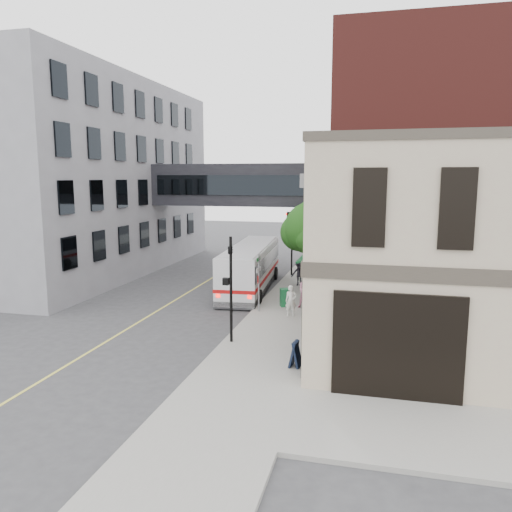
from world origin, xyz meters
The scene contains 17 objects.
ground centered at (0.00, 0.00, 0.00)m, with size 120.00×120.00×0.00m, color #38383A.
sidewalk_main centered at (2.00, 14.00, 0.07)m, with size 4.00×60.00×0.15m, color gray.
corner_building centered at (8.97, 2.00, 4.21)m, with size 10.19×8.12×8.45m.
brick_building centered at (9.98, 15.00, 6.99)m, with size 13.76×18.00×14.00m.
opposite_building centered at (-17.00, 16.00, 7.00)m, with size 14.00×24.00×14.00m, color slate.
skyway_bridge centered at (-3.00, 18.00, 6.50)m, with size 14.00×3.18×3.00m.
traffic_signal_near centered at (0.37, 2.00, 2.98)m, with size 0.44×0.22×4.60m.
traffic_signal_far centered at (0.26, 17.00, 3.34)m, with size 0.53×0.28×4.50m.
street_sign_pole centered at (0.39, 7.00, 1.93)m, with size 0.08×0.75×3.00m.
street_tree centered at (2.19, 13.22, 3.91)m, with size 3.80×3.20×5.60m.
lane_marking centered at (-5.00, 10.00, 0.01)m, with size 0.12×40.00×0.01m, color #D8CC4C.
bus centered at (-1.42, 12.36, 1.56)m, with size 3.14×10.51×2.79m.
pedestrian_a centered at (2.17, 6.52, 0.93)m, with size 0.57×0.37×1.56m, color silver.
pedestrian_b centered at (2.69, 8.27, 1.09)m, with size 0.91×0.71×1.87m, color pink.
pedestrian_c centered at (1.45, 13.72, 0.94)m, with size 1.02×0.59×1.58m, color black.
newspaper_box centered at (1.54, 8.30, 0.64)m, with size 0.49×0.44×0.98m, color #155C30.
sandwich_board centered at (3.50, -0.16, 0.63)m, with size 0.35×0.54×0.97m, color black.
Camera 1 is at (6.28, -17.53, 7.07)m, focal length 35.00 mm.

